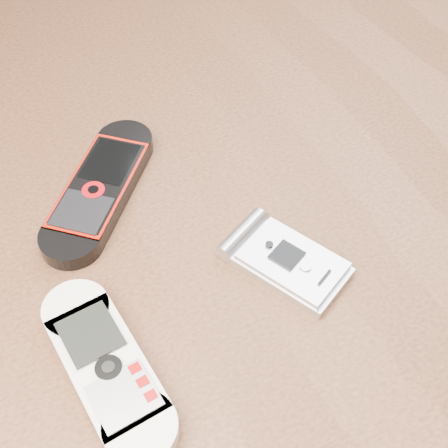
# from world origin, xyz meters

# --- Properties ---
(table) EXTENTS (1.20, 0.80, 0.75)m
(table) POSITION_xyz_m (0.00, 0.00, 0.64)
(table) COLOR black
(table) RESTS_ON ground
(nokia_white) EXTENTS (0.06, 0.14, 0.02)m
(nokia_white) POSITION_xyz_m (-0.11, -0.07, 0.76)
(nokia_white) COLOR white
(nokia_white) RESTS_ON table
(nokia_black_red) EXTENTS (0.14, 0.14, 0.02)m
(nokia_black_red) POSITION_xyz_m (-0.06, 0.08, 0.76)
(nokia_black_red) COLOR black
(nokia_black_red) RESTS_ON table
(motorola_razr) EXTENTS (0.08, 0.10, 0.01)m
(motorola_razr) POSITION_xyz_m (0.03, -0.05, 0.76)
(motorola_razr) COLOR #BCBCC1
(motorola_razr) RESTS_ON table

